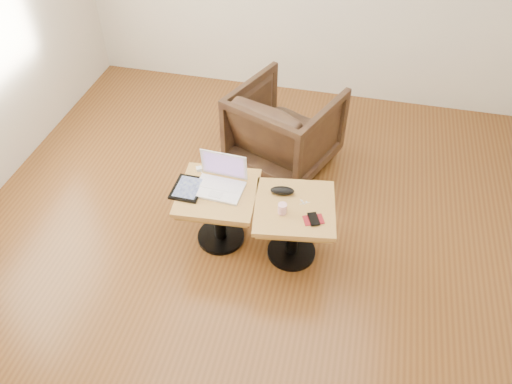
% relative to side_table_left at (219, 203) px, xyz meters
% --- Properties ---
extents(room_shell, '(4.52, 4.52, 2.71)m').
position_rel_side_table_left_xyz_m(room_shell, '(0.22, 0.04, 0.97)').
color(room_shell, '#5A3416').
rests_on(room_shell, ground).
extents(side_table_left, '(0.60, 0.60, 0.51)m').
position_rel_side_table_left_xyz_m(side_table_left, '(0.00, 0.00, 0.00)').
color(side_table_left, black).
rests_on(side_table_left, ground).
extents(side_table_right, '(0.64, 0.64, 0.51)m').
position_rel_side_table_left_xyz_m(side_table_right, '(0.57, -0.03, 0.00)').
color(side_table_right, black).
rests_on(side_table_right, ground).
extents(laptop, '(0.36, 0.29, 0.25)m').
position_rel_side_table_left_xyz_m(laptop, '(0.01, 0.05, 0.18)').
color(laptop, white).
rests_on(laptop, side_table_left).
extents(tablet, '(0.21, 0.27, 0.02)m').
position_rel_side_table_left_xyz_m(tablet, '(-0.21, -0.03, 0.14)').
color(tablet, black).
rests_on(tablet, side_table_left).
extents(charging_adapter, '(0.06, 0.06, 0.02)m').
position_rel_side_table_left_xyz_m(charging_adapter, '(-0.20, 0.19, 0.14)').
color(charging_adapter, white).
rests_on(charging_adapter, side_table_left).
extents(glasses_case, '(0.18, 0.10, 0.05)m').
position_rel_side_table_left_xyz_m(glasses_case, '(0.46, 0.08, 0.15)').
color(glasses_case, black).
rests_on(glasses_case, side_table_right).
extents(striped_cup, '(0.07, 0.07, 0.08)m').
position_rel_side_table_left_xyz_m(striped_cup, '(0.49, -0.11, 0.17)').
color(striped_cup, pink).
rests_on(striped_cup, side_table_right).
extents(earbuds_tangle, '(0.07, 0.05, 0.01)m').
position_rel_side_table_left_xyz_m(earbuds_tangle, '(0.62, 0.02, 0.13)').
color(earbuds_tangle, white).
rests_on(earbuds_tangle, side_table_right).
extents(phone_on_sleeve, '(0.16, 0.14, 0.02)m').
position_rel_side_table_left_xyz_m(phone_on_sleeve, '(0.72, -0.13, 0.13)').
color(phone_on_sleeve, maroon).
rests_on(phone_on_sleeve, side_table_right).
extents(armchair, '(1.06, 1.07, 0.75)m').
position_rel_side_table_left_xyz_m(armchair, '(0.30, 1.04, -0.01)').
color(armchair, black).
rests_on(armchair, ground).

